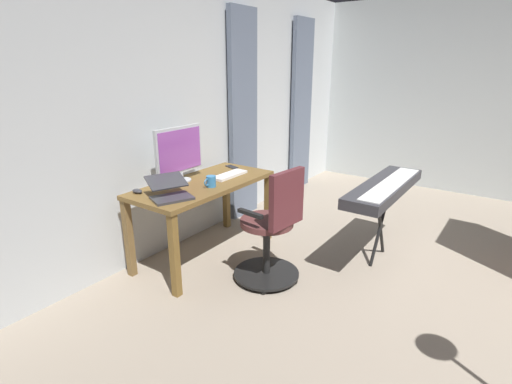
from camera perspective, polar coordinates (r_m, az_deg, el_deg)
The scene contains 13 objects.
ground_plane at distance 3.40m, azimuth 32.58°, elevation -16.06°, with size 8.07×8.07×0.00m, color gray.
back_room_partition at distance 4.06m, azimuth -8.89°, elevation 11.80°, with size 6.21×0.10×2.62m, color silver.
curtain_left_panel at distance 5.64m, azimuth 6.65°, elevation 12.20°, with size 0.48×0.06×2.33m, color slate.
curtain_right_panel at distance 4.51m, azimuth -1.86°, elevation 10.78°, with size 0.46×0.06×2.33m, color slate.
desk at distance 3.59m, azimuth -7.64°, elevation -0.11°, with size 1.38×0.63×0.73m.
office_chair at distance 3.20m, azimuth 2.42°, elevation -5.64°, with size 0.56×0.56×0.99m.
computer_monitor at distance 3.57m, azimuth -11.13°, elevation 5.78°, with size 0.54×0.18×0.49m.
computer_keyboard at distance 3.72m, azimuth -3.89°, elevation 2.50°, with size 0.39×0.13×0.02m, color white.
laptop at distance 3.18m, azimuth -12.48°, elevation 0.05°, with size 0.40×0.41×0.16m.
computer_mouse at distance 3.37m, azimuth -16.97°, elevation 0.13°, with size 0.06×0.10×0.04m, color #333338.
cell_phone_face_up at distance 4.04m, azimuth -3.56°, elevation 3.69°, with size 0.07×0.14×0.01m, color #232328.
mug_coffee at distance 3.40m, azimuth -6.62°, elevation 1.54°, with size 0.13×0.08×0.10m.
piano_keyboard at distance 3.65m, azimuth 18.29°, elevation 0.46°, with size 1.28×0.32×0.76m.
Camera 1 is at (2.90, -0.10, 1.76)m, focal length 27.36 mm.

